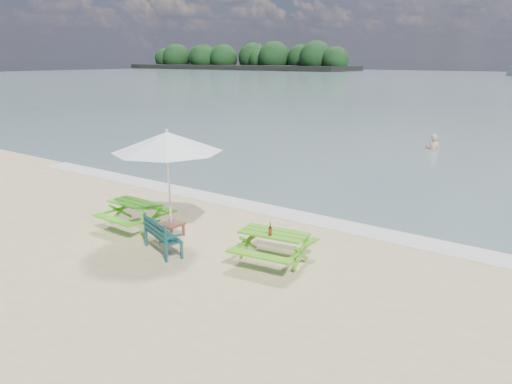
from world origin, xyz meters
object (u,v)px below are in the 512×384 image
Objects in this scene: picnic_table_right at (274,248)px; picnic_table_left at (136,216)px; side_table at (171,229)px; swimmer at (433,153)px; park_bench at (163,242)px; patio_umbrella at (167,142)px; beer_bottle at (270,231)px.

picnic_table_left is at bearing -176.45° from picnic_table_right.
swimmer reaches higher than side_table.
park_bench reaches higher than swimmer.
patio_umbrella reaches higher than side_table.
patio_umbrella reaches higher than beer_bottle.
swimmer is at bearing 87.51° from park_bench.
patio_umbrella is at bearing 4.89° from picnic_table_left.
picnic_table_right is at bearing 3.02° from side_table.
beer_bottle is at bearing 0.66° from picnic_table_left.
patio_umbrella is (1.17, 0.10, 2.00)m from picnic_table_left.
beer_bottle is (2.36, 0.78, 0.54)m from park_bench.
beer_bottle is at bearing -1.01° from patio_umbrella.
beer_bottle reaches higher than picnic_table_right.
park_bench reaches higher than side_table.
picnic_table_right is at bearing 3.55° from picnic_table_left.
swimmer is at bearing 95.88° from beer_bottle.
swimmer is (2.51, 15.95, -0.50)m from picnic_table_left.
swimmer is (0.72, 16.69, -0.41)m from park_bench.
beer_bottle is (4.15, 0.05, 0.44)m from picnic_table_left.
patio_umbrella reaches higher than picnic_table_right.
picnic_table_right is (4.10, 0.25, -0.00)m from picnic_table_left.
picnic_table_right is at bearing 23.11° from park_bench.
beer_bottle is at bearing -76.80° from picnic_table_right.
beer_bottle reaches higher than park_bench.
park_bench is 2.49× the size of side_table.
patio_umbrella is 3.36m from beer_bottle.
picnic_table_right is 0.68× the size of patio_umbrella.
park_bench is (-2.32, -0.99, -0.09)m from picnic_table_right.
picnic_table_right is 0.98× the size of swimmer.
picnic_table_left is at bearing -98.94° from swimmer.
picnic_table_right is at bearing -84.21° from swimmer.
patio_umbrella is at bearing -75.96° from side_table.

